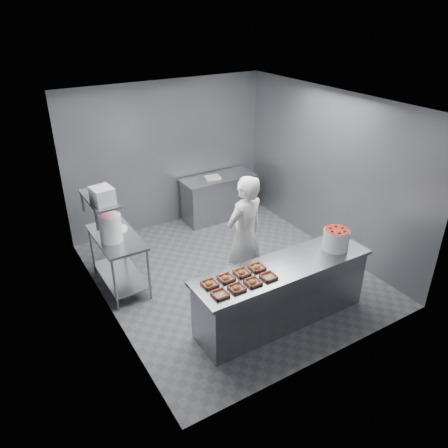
% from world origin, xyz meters
% --- Properties ---
extents(floor, '(4.50, 4.50, 0.00)m').
position_xyz_m(floor, '(0.00, 0.00, 0.00)').
color(floor, '#4C4C51').
rests_on(floor, ground).
extents(ceiling, '(4.50, 4.50, 0.00)m').
position_xyz_m(ceiling, '(0.00, 0.00, 2.80)').
color(ceiling, white).
rests_on(ceiling, wall_back).
extents(wall_back, '(4.00, 0.04, 2.80)m').
position_xyz_m(wall_back, '(0.00, 2.25, 1.40)').
color(wall_back, slate).
rests_on(wall_back, ground).
extents(wall_left, '(0.04, 4.50, 2.80)m').
position_xyz_m(wall_left, '(-2.00, 0.00, 1.40)').
color(wall_left, slate).
rests_on(wall_left, ground).
extents(wall_right, '(0.04, 4.50, 2.80)m').
position_xyz_m(wall_right, '(2.00, 0.00, 1.40)').
color(wall_right, slate).
rests_on(wall_right, ground).
extents(service_counter, '(2.60, 0.70, 0.90)m').
position_xyz_m(service_counter, '(0.00, -1.35, 0.45)').
color(service_counter, slate).
rests_on(service_counter, ground).
extents(prep_table, '(0.60, 1.20, 0.90)m').
position_xyz_m(prep_table, '(-1.65, 0.60, 0.59)').
color(prep_table, slate).
rests_on(prep_table, ground).
extents(back_counter, '(1.50, 0.60, 0.90)m').
position_xyz_m(back_counter, '(0.90, 1.90, 0.45)').
color(back_counter, slate).
rests_on(back_counter, ground).
extents(wall_shelf, '(0.35, 0.90, 0.03)m').
position_xyz_m(wall_shelf, '(-1.82, 0.60, 1.55)').
color(wall_shelf, slate).
rests_on(wall_shelf, wall_left).
extents(tray_0, '(0.19, 0.18, 0.04)m').
position_xyz_m(tray_0, '(-1.07, -1.48, 0.92)').
color(tray_0, '#A27D63').
rests_on(tray_0, service_counter).
extents(tray_1, '(0.19, 0.18, 0.06)m').
position_xyz_m(tray_1, '(-0.83, -1.48, 0.92)').
color(tray_1, '#A27D63').
rests_on(tray_1, service_counter).
extents(tray_2, '(0.19, 0.18, 0.06)m').
position_xyz_m(tray_2, '(-0.59, -1.48, 0.92)').
color(tray_2, '#A27D63').
rests_on(tray_2, service_counter).
extents(tray_3, '(0.19, 0.18, 0.04)m').
position_xyz_m(tray_3, '(-0.35, -1.48, 0.92)').
color(tray_3, '#A27D63').
rests_on(tray_3, service_counter).
extents(tray_4, '(0.19, 0.18, 0.06)m').
position_xyz_m(tray_4, '(-1.07, -1.22, 0.92)').
color(tray_4, '#A27D63').
rests_on(tray_4, service_counter).
extents(tray_5, '(0.19, 0.18, 0.06)m').
position_xyz_m(tray_5, '(-0.83, -1.22, 0.92)').
color(tray_5, '#A27D63').
rests_on(tray_5, service_counter).
extents(tray_6, '(0.19, 0.18, 0.06)m').
position_xyz_m(tray_6, '(-0.59, -1.22, 0.92)').
color(tray_6, '#A27D63').
rests_on(tray_6, service_counter).
extents(tray_7, '(0.19, 0.18, 0.06)m').
position_xyz_m(tray_7, '(-0.35, -1.22, 0.92)').
color(tray_7, '#A27D63').
rests_on(tray_7, service_counter).
extents(worker, '(0.77, 0.59, 1.88)m').
position_xyz_m(worker, '(-0.03, -0.45, 0.94)').
color(worker, white).
rests_on(worker, ground).
extents(strawberry_tub, '(0.36, 0.36, 0.30)m').
position_xyz_m(strawberry_tub, '(0.90, -1.37, 1.06)').
color(strawberry_tub, white).
rests_on(strawberry_tub, service_counter).
extents(glaze_bucket, '(0.34, 0.32, 0.50)m').
position_xyz_m(glaze_bucket, '(-1.74, 0.50, 1.12)').
color(glaze_bucket, white).
rests_on(glaze_bucket, prep_table).
extents(bucket_lid, '(0.35, 0.35, 0.02)m').
position_xyz_m(bucket_lid, '(-1.56, 0.79, 0.91)').
color(bucket_lid, white).
rests_on(bucket_lid, prep_table).
extents(rag, '(0.18, 0.16, 0.02)m').
position_xyz_m(rag, '(-1.74, 1.04, 0.91)').
color(rag, '#CCB28C').
rests_on(rag, prep_table).
extents(appliance, '(0.30, 0.33, 0.23)m').
position_xyz_m(appliance, '(-1.82, 0.39, 1.68)').
color(appliance, gray).
rests_on(appliance, wall_shelf).
extents(paper_stack, '(0.34, 0.28, 0.04)m').
position_xyz_m(paper_stack, '(0.77, 1.90, 0.92)').
color(paper_stack, silver).
rests_on(paper_stack, back_counter).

